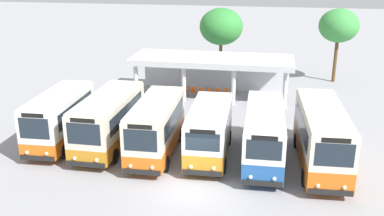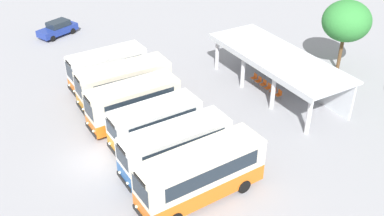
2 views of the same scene
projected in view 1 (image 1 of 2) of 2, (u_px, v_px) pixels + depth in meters
ground_plane at (192, 191)px, 22.58m from camera, size 180.00×180.00×0.00m
city_bus_nearest_orange at (60, 117)px, 27.68m from camera, size 2.47×6.76×3.31m
city_bus_second_in_row at (109, 119)px, 27.30m from camera, size 2.45×7.56×3.31m
city_bus_middle_cream at (156, 126)px, 26.21m from camera, size 2.44×7.10×3.31m
city_bus_fourth_amber at (209, 130)px, 25.91m from camera, size 2.48×6.60×3.10m
city_bus_fifth_blue at (264, 133)px, 25.25m from camera, size 2.40×7.52×3.21m
city_bus_far_end_green at (321, 135)px, 24.65m from camera, size 2.67×8.13×3.46m
terminal_canopy at (213, 65)px, 37.67m from camera, size 13.46×4.94×3.40m
waiting_chair_end_by_column at (186, 90)px, 37.71m from camera, size 0.44×0.44×0.86m
waiting_chair_second_from_end at (194, 91)px, 37.56m from camera, size 0.44×0.44×0.86m
waiting_chair_middle_seat at (201, 91)px, 37.44m from camera, size 0.44×0.44×0.86m
waiting_chair_fourth_seat at (209, 92)px, 37.27m from camera, size 0.44×0.44×0.86m
waiting_chair_fifth_seat at (217, 92)px, 37.17m from camera, size 0.44×0.44×0.86m
waiting_chair_far_end_seat at (225, 93)px, 37.07m from camera, size 0.44×0.44×0.86m
roadside_tree_behind_canopy at (221, 27)px, 43.67m from camera, size 4.28×4.28×6.62m
roadside_tree_east_of_canopy at (339, 26)px, 40.69m from camera, size 3.65×3.65×6.88m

